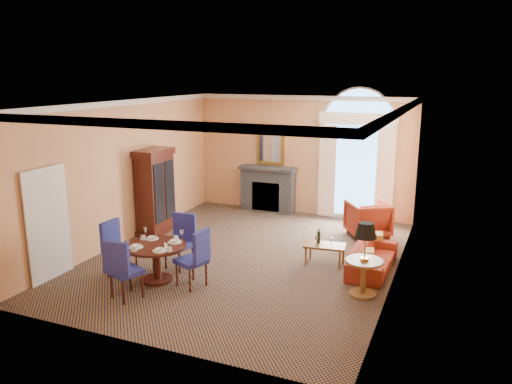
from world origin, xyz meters
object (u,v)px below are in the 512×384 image
at_px(armchair, 368,219).
at_px(armoire, 155,193).
at_px(side_table, 365,251).
at_px(dining_table, 156,254).
at_px(sofa, 372,257).
at_px(coffee_table, 324,246).

bearing_deg(armchair, armoire, -13.80).
distance_m(armchair, side_table, 3.36).
height_order(dining_table, sofa, dining_table).
xyz_separation_m(dining_table, armchair, (3.13, 4.15, -0.11)).
relative_size(armchair, coffee_table, 1.07).
bearing_deg(sofa, side_table, -175.76).
distance_m(dining_table, sofa, 4.17).
xyz_separation_m(sofa, armchair, (-0.47, 2.08, 0.16)).
bearing_deg(armoire, side_table, -17.20).
bearing_deg(sofa, dining_table, 121.81).
bearing_deg(armchair, sofa, 70.01).
bearing_deg(armchair, side_table, 66.23).
xyz_separation_m(armchair, coffee_table, (-0.48, -2.14, -0.03)).
bearing_deg(armoire, dining_table, -56.33).
bearing_deg(coffee_table, dining_table, -149.88).
height_order(armoire, side_table, armoire).
bearing_deg(dining_table, sofa, 29.92).
bearing_deg(coffee_table, armchair, 70.28).
relative_size(dining_table, coffee_table, 1.29).
bearing_deg(armoire, armchair, 18.95).
bearing_deg(armoire, sofa, -4.66).
height_order(dining_table, side_table, side_table).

